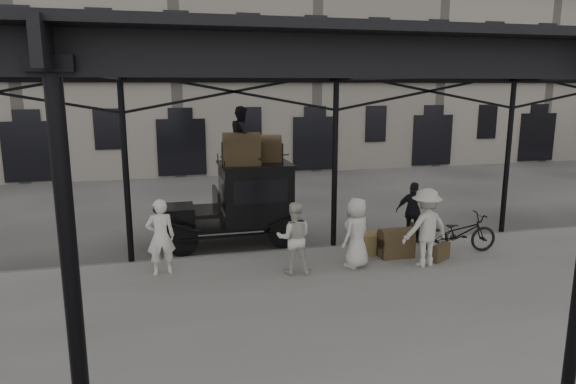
% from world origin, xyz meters
% --- Properties ---
extents(ground, '(120.00, 120.00, 0.00)m').
position_xyz_m(ground, '(0.00, 0.00, 0.00)').
color(ground, '#383533').
rests_on(ground, ground).
extents(platform, '(28.00, 8.00, 0.15)m').
position_xyz_m(platform, '(0.00, -2.00, 0.07)').
color(platform, slate).
rests_on(platform, ground).
extents(canopy, '(22.50, 9.00, 4.74)m').
position_xyz_m(canopy, '(0.00, -1.72, 4.60)').
color(canopy, black).
rests_on(canopy, ground).
extents(building_frontage, '(64.00, 8.00, 14.00)m').
position_xyz_m(building_frontage, '(0.00, 18.00, 7.00)').
color(building_frontage, slate).
rests_on(building_frontage, ground).
extents(taxi, '(3.65, 1.55, 2.18)m').
position_xyz_m(taxi, '(-2.11, 3.23, 1.20)').
color(taxi, black).
rests_on(taxi, ground).
extents(porter_left, '(0.65, 0.46, 1.68)m').
position_xyz_m(porter_left, '(-4.31, 0.97, 0.99)').
color(porter_left, silver).
rests_on(porter_left, platform).
extents(porter_midleft, '(0.89, 0.76, 1.59)m').
position_xyz_m(porter_midleft, '(-1.50, 0.34, 0.95)').
color(porter_midleft, beige).
rests_on(porter_midleft, platform).
extents(porter_centre, '(0.93, 0.84, 1.60)m').
position_xyz_m(porter_centre, '(-0.03, 0.37, 0.95)').
color(porter_centre, beige).
rests_on(porter_centre, platform).
extents(porter_official, '(0.95, 0.91, 1.59)m').
position_xyz_m(porter_official, '(2.13, 1.80, 0.94)').
color(porter_official, black).
rests_on(porter_official, platform).
extents(porter_right, '(1.26, 0.86, 1.80)m').
position_xyz_m(porter_right, '(1.50, 0.05, 1.05)').
color(porter_right, beige).
rests_on(porter_right, platform).
extents(bicycle, '(1.91, 0.82, 0.98)m').
position_xyz_m(bicycle, '(2.82, 0.70, 0.64)').
color(bicycle, black).
rests_on(bicycle, platform).
extents(porter_roof, '(0.67, 0.80, 1.50)m').
position_xyz_m(porter_roof, '(-2.14, 3.14, 2.93)').
color(porter_roof, black).
rests_on(porter_roof, taxi).
extents(steamer_trunk_roof_near, '(1.01, 0.68, 0.70)m').
position_xyz_m(steamer_trunk_roof_near, '(-2.19, 2.99, 2.53)').
color(steamer_trunk_roof_near, '#483921').
rests_on(steamer_trunk_roof_near, taxi).
extents(steamer_trunk_roof_far, '(0.91, 0.66, 0.60)m').
position_xyz_m(steamer_trunk_roof_far, '(-1.44, 3.44, 2.48)').
color(steamer_trunk_roof_far, '#483921').
rests_on(steamer_trunk_roof_far, taxi).
extents(steamer_trunk_platform, '(0.81, 0.50, 0.59)m').
position_xyz_m(steamer_trunk_platform, '(1.15, 0.79, 0.44)').
color(steamer_trunk_platform, '#483921').
rests_on(steamer_trunk_platform, platform).
extents(wicker_hamper, '(0.67, 0.55, 0.50)m').
position_xyz_m(wicker_hamper, '(0.66, 1.18, 0.40)').
color(wicker_hamper, olive).
rests_on(wicker_hamper, platform).
extents(suitcase_upright, '(0.15, 0.60, 0.45)m').
position_xyz_m(suitcase_upright, '(2.30, 1.80, 0.38)').
color(suitcase_upright, '#483921').
rests_on(suitcase_upright, platform).
extents(suitcase_flat, '(0.59, 0.44, 0.40)m').
position_xyz_m(suitcase_flat, '(2.06, 0.25, 0.35)').
color(suitcase_flat, '#483921').
rests_on(suitcase_flat, platform).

